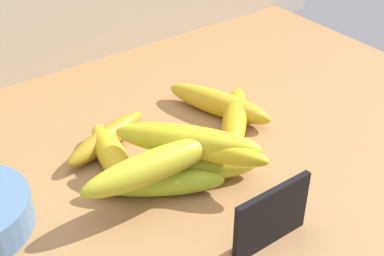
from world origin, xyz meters
TOP-DOWN VIEW (x-y plane):
  - counter_top at (0.00, 0.00)cm, footprint 110.00×76.00cm
  - chalkboard_sign at (0.53, -17.57)cm, footprint 11.00×1.80cm
  - banana_0 at (13.62, 8.55)cm, footprint 10.44×19.31cm
  - banana_1 at (-5.77, 11.08)cm, footprint 16.51×8.70cm
  - banana_2 at (0.91, -2.85)cm, footprint 16.12×11.78cm
  - banana_3 at (-5.50, -2.08)cm, footprint 17.45×13.21cm
  - banana_4 at (-7.35, 6.75)cm, footprint 7.04×15.99cm
  - banana_5 at (12.71, 3.34)cm, footprint 15.76×16.15cm
  - banana_6 at (-6.54, -3.24)cm, footprint 20.17×5.12cm
  - banana_7 at (1.53, -3.82)cm, footprint 12.10×16.49cm
  - banana_8 at (0.32, -1.59)cm, footprint 16.54×18.27cm

SIDE VIEW (x-z plane):
  - counter_top at x=0.00cm, z-range 0.00..3.00cm
  - banana_1 at x=-5.77cm, z-range 3.00..6.45cm
  - banana_5 at x=12.71cm, z-range 3.00..6.83cm
  - banana_3 at x=-5.50cm, z-range 3.00..6.83cm
  - banana_2 at x=0.91cm, z-range 3.00..6.86cm
  - banana_4 at x=-7.35cm, z-range 3.00..6.91cm
  - banana_0 at x=13.62cm, z-range 3.00..7.05cm
  - chalkboard_sign at x=0.53cm, z-range 2.66..11.06cm
  - banana_7 at x=1.53cm, z-range 6.86..10.27cm
  - banana_6 at x=-6.54cm, z-range 6.83..11.01cm
  - banana_8 at x=0.32cm, z-range 6.86..11.25cm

